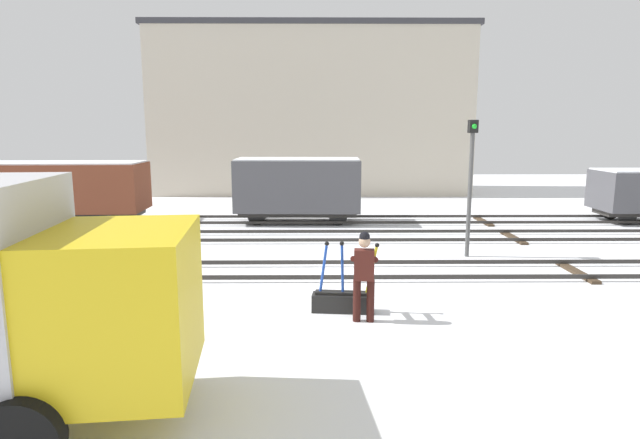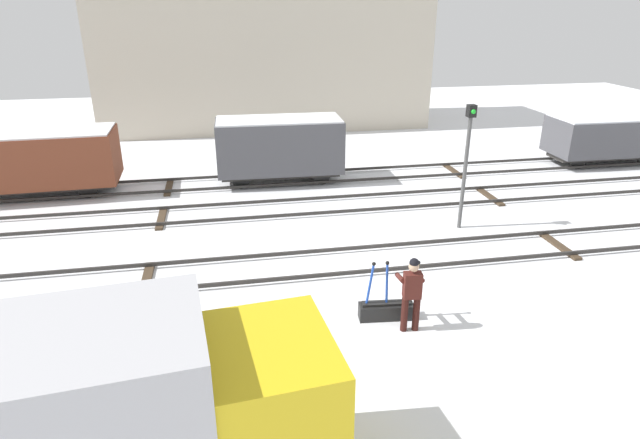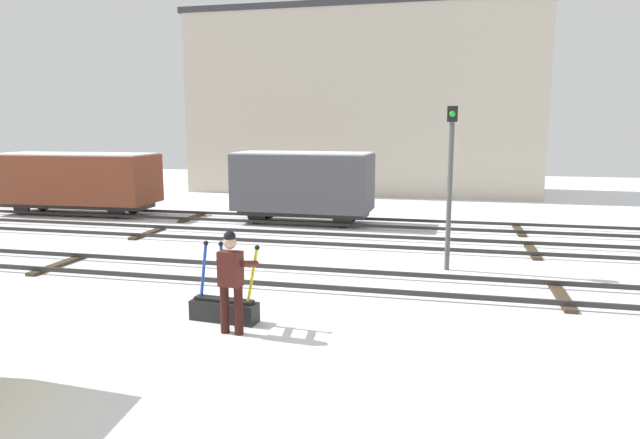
# 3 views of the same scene
# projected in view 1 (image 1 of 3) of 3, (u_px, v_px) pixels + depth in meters

# --- Properties ---
(ground_plane) EXTENTS (60.00, 60.00, 0.00)m
(ground_plane) POSITION_uv_depth(u_px,v_px,m) (348.00, 274.00, 13.28)
(ground_plane) COLOR white
(track_main_line) EXTENTS (44.00, 1.94, 0.18)m
(track_main_line) POSITION_uv_depth(u_px,v_px,m) (348.00, 270.00, 13.26)
(track_main_line) COLOR #2D2B28
(track_main_line) RESTS_ON ground_plane
(track_siding_near) EXTENTS (44.00, 1.94, 0.18)m
(track_siding_near) POSITION_uv_depth(u_px,v_px,m) (340.00, 236.00, 17.51)
(track_siding_near) COLOR #2D2B28
(track_siding_near) RESTS_ON ground_plane
(track_siding_far) EXTENTS (44.00, 1.94, 0.18)m
(track_siding_far) POSITION_uv_depth(u_px,v_px,m) (336.00, 220.00, 20.66)
(track_siding_far) COLOR #2D2B28
(track_siding_far) RESTS_ON ground_plane
(switch_lever_frame) EXTENTS (1.35, 0.48, 1.45)m
(switch_lever_frame) POSITION_uv_depth(u_px,v_px,m) (343.00, 300.00, 10.52)
(switch_lever_frame) COLOR black
(switch_lever_frame) RESTS_ON ground_plane
(rail_worker) EXTENTS (0.58, 0.71, 1.76)m
(rail_worker) POSITION_uv_depth(u_px,v_px,m) (364.00, 271.00, 9.87)
(rail_worker) COLOR #351511
(rail_worker) RESTS_ON ground_plane
(signal_post) EXTENTS (0.24, 0.32, 3.91)m
(signal_post) POSITION_uv_depth(u_px,v_px,m) (471.00, 174.00, 14.74)
(signal_post) COLOR #4C4C4C
(signal_post) RESTS_ON ground_plane
(apartment_building) EXTENTS (18.15, 6.04, 9.40)m
(apartment_building) POSITION_uv_depth(u_px,v_px,m) (311.00, 112.00, 30.74)
(apartment_building) COLOR beige
(apartment_building) RESTS_ON ground_plane
(freight_car_back_track) EXTENTS (6.33, 2.47, 2.41)m
(freight_car_back_track) POSITION_uv_depth(u_px,v_px,m) (62.00, 188.00, 20.35)
(freight_car_back_track) COLOR #2D2B28
(freight_car_back_track) RESTS_ON ground_plane
(freight_car_far_end) EXTENTS (4.89, 2.19, 2.54)m
(freight_car_far_end) POSITION_uv_depth(u_px,v_px,m) (298.00, 186.00, 20.42)
(freight_car_far_end) COLOR #2D2B28
(freight_car_far_end) RESTS_ON ground_plane
(perched_bird_roof_left) EXTENTS (0.28, 0.23, 0.13)m
(perched_bird_roof_left) POSITION_uv_depth(u_px,v_px,m) (200.00, 34.00, 32.11)
(perched_bird_roof_left) COLOR #333338
(perched_bird_roof_left) RESTS_ON apartment_building
(perched_bird_roof_right) EXTENTS (0.14, 0.27, 0.13)m
(perched_bird_roof_right) POSITION_uv_depth(u_px,v_px,m) (219.00, 33.00, 31.74)
(perched_bird_roof_right) COLOR #333338
(perched_bird_roof_right) RESTS_ON apartment_building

